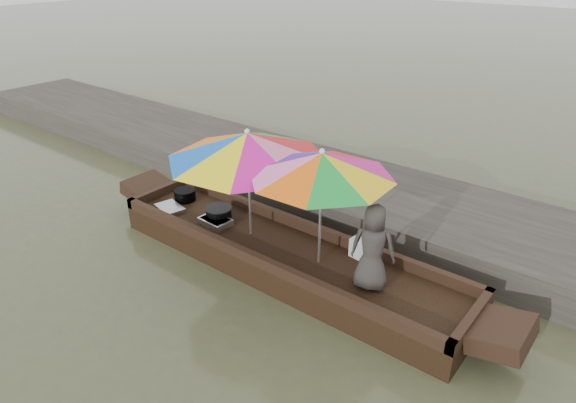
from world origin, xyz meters
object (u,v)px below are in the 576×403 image
Objects in this scene: tray_scallop at (170,208)px; supply_bag at (362,248)px; cooking_pot at (185,195)px; vendor at (373,247)px; umbrella_bow at (249,184)px; umbrella_stern at (320,208)px; charcoal_grill at (219,214)px; boat_hull at (283,258)px; tray_crayfish at (215,221)px.

supply_bag is (3.03, 0.69, 0.10)m from tray_scallop.
cooking_pot is 3.13m from supply_bag.
vendor is at bearing -3.36° from cooking_pot.
vendor is at bearing -50.83° from supply_bag.
umbrella_bow and umbrella_stern have the same top height.
tray_scallop is at bearing -162.37° from charcoal_grill.
charcoal_grill is (-1.26, 0.02, 0.26)m from boat_hull.
cooking_pot is (-2.15, 0.15, 0.26)m from boat_hull.
umbrella_bow is at bearing -21.70° from vendor.
cooking_pot is 0.31× the size of vendor.
cooking_pot reaches higher than tray_scallop.
tray_crayfish is 1.92m from umbrella_stern.
cooking_pot is 2.82m from umbrella_stern.
tray_scallop is 1.20× the size of charcoal_grill.
charcoal_grill is 0.95m from umbrella_bow.
supply_bag is at bearing -70.80° from vendor.
supply_bag is (2.22, 0.43, 0.04)m from charcoal_grill.
vendor is 0.61× the size of umbrella_stern.
umbrella_bow is at bearing 9.09° from tray_scallop.
vendor is (3.45, 0.18, 0.51)m from tray_scallop.
umbrella_bow is 1.22× the size of umbrella_stern.
supply_bag is at bearing 5.56° from cooking_pot.
umbrella_stern reaches higher than cooking_pot.
vendor is 0.50× the size of umbrella_bow.
tray_scallop is 0.21× the size of umbrella_bow.
tray_crayfish is 0.42× the size of vendor.
supply_bag is 0.87m from umbrella_stern.
charcoal_grill is at bearing 179.29° from umbrella_stern.
tray_crayfish is 1.63× the size of supply_bag.
boat_hull is at bearing -1.03° from charcoal_grill.
boat_hull is 15.65× the size of cooking_pot.
tray_scallop is 1.63× the size of supply_bag.
tray_scallop is 3.11m from supply_bag.
boat_hull is 11.54× the size of tray_crayfish.
umbrella_bow is at bearing 11.29° from tray_crayfish.
umbrella_stern is at bearing -0.71° from charcoal_grill.
cooking_pot is at bearing 101.38° from tray_scallop.
vendor reaches higher than charcoal_grill.
cooking_pot is 1.70m from umbrella_bow.
boat_hull is 1.12m from umbrella_bow.
tray_scallop is 0.86m from charcoal_grill.
tray_crayfish is at bearing -168.71° from umbrella_bow.
boat_hull is 2.41× the size of umbrella_bow.
umbrella_bow reaches higher than boat_hull.
supply_bag is 0.16× the size of umbrella_stern.
charcoal_grill is at bearing 178.97° from boat_hull.
cooking_pot is at bearing 172.06° from charcoal_grill.
charcoal_grill is 0.21× the size of umbrella_stern.
boat_hull is 1.12m from umbrella_stern.
umbrella_bow is (1.48, 0.24, 0.74)m from tray_scallop.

